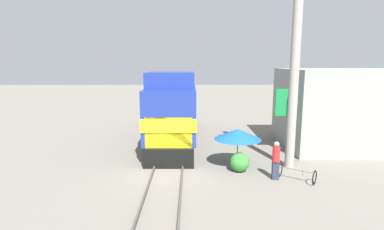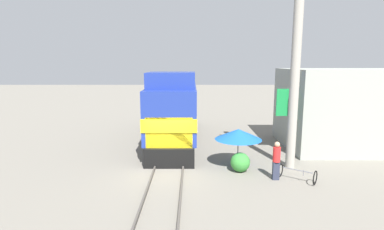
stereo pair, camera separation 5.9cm
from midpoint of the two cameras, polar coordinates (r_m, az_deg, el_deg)
ground_plane at (r=15.58m, az=-4.37°, el=-10.08°), size 120.00×120.00×0.00m
rail_near at (r=15.63m, az=-7.03°, el=-9.78°), size 0.08×37.06×0.15m
rail_far at (r=15.52m, az=-1.69°, el=-9.84°), size 0.08×37.06×0.15m
locomotive at (r=20.53m, az=-3.29°, el=0.82°), size 2.86×12.16×4.80m
utility_pole at (r=15.59m, az=19.09°, el=8.79°), size 1.80×0.46×10.23m
vendor_umbrella at (r=15.54m, az=8.81°, el=-3.62°), size 2.41×2.41×1.99m
billboard_sign at (r=18.44m, az=18.35°, el=1.55°), size 1.76×0.12×3.84m
shrub_cluster at (r=15.14m, az=9.17°, el=-8.86°), size 0.96×0.96×0.96m
person_bystander at (r=14.34m, az=15.79°, el=-8.07°), size 0.34×0.34×1.80m
bicycle at (r=14.69m, az=19.40°, el=-10.50°), size 1.69×1.48×0.65m
building_block_distant at (r=21.63m, az=28.57°, el=1.13°), size 8.73×5.82×4.95m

